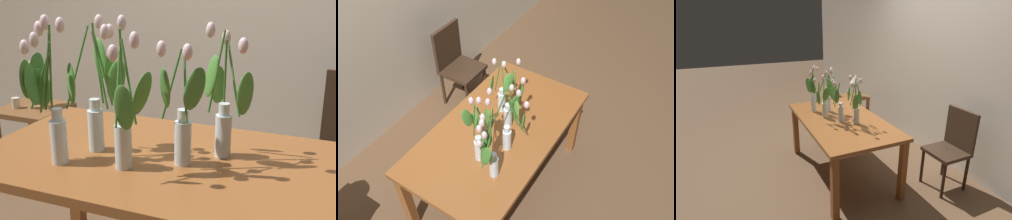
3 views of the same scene
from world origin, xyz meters
TOP-DOWN VIEW (x-y plane):
  - dining_table at (0.00, 0.00)m, footprint 1.60×0.90m
  - tulip_vase_0 at (-0.42, -0.21)m, footprint 0.18×0.15m
  - tulip_vase_1 at (0.09, -0.07)m, footprint 0.21×0.18m
  - tulip_vase_2 at (-0.30, -0.04)m, footprint 0.21×0.25m
  - tulip_vase_3 at (-0.11, -0.17)m, footprint 0.26×0.27m
  - tulip_vase_4 at (0.21, 0.09)m, footprint 0.22×0.20m
  - side_table at (-1.40, 0.86)m, footprint 0.44×0.44m
  - table_lamp at (-1.36, 0.88)m, footprint 0.22×0.22m
  - pillar_candle at (-1.50, 0.80)m, footprint 0.06×0.06m

SIDE VIEW (x-z plane):
  - side_table at x=-1.40m, z-range 0.16..0.71m
  - pillar_candle at x=-1.50m, z-range 0.55..0.62m
  - dining_table at x=0.00m, z-range 0.28..1.02m
  - table_lamp at x=-1.36m, z-range 0.66..1.06m
  - tulip_vase_1 at x=0.09m, z-range 0.67..1.17m
  - tulip_vase_4 at x=0.21m, z-range 0.67..1.23m
  - tulip_vase_3 at x=-0.11m, z-range 0.66..1.24m
  - tulip_vase_0 at x=-0.42m, z-range 0.68..1.27m
  - tulip_vase_2 at x=-0.30m, z-range 0.69..1.27m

